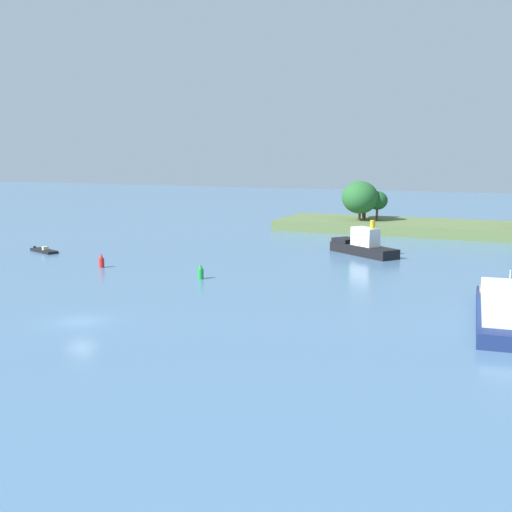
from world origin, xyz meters
The scene contains 7 objects.
ground_plane centered at (0.00, 0.00, 0.00)m, with size 400.00×400.00×0.00m, color #476B8E.
treeline_island centered at (16.85, 75.00, 2.75)m, with size 50.25×16.91×10.02m.
tugboat centered at (13.76, 46.04, 1.33)m, with size 11.27×9.26×5.16m.
small_motorboat centered at (-30.21, 29.81, 0.21)m, with size 5.95×3.69×0.88m.
white_riverboat centered at (34.26, 14.58, 1.20)m, with size 6.33×18.83×5.03m.
channel_buoy_red centered at (-14.50, 22.58, 0.81)m, with size 0.70×0.70×1.90m.
channel_buoy_green centered at (0.70, 21.00, 0.81)m, with size 0.70×0.70×1.90m.
Camera 1 is at (35.59, -43.99, 14.73)m, focal length 45.00 mm.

